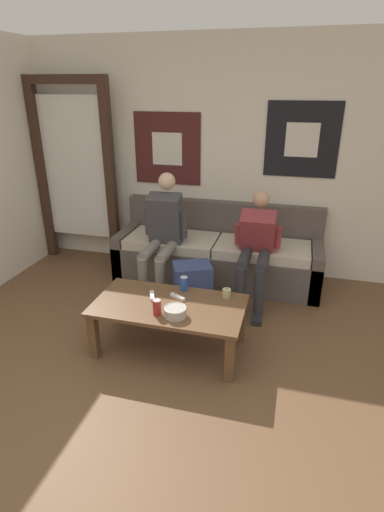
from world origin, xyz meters
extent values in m
plane|color=brown|center=(0.00, 0.00, 0.00)|extent=(18.00, 18.00, 0.00)
cube|color=silver|center=(0.00, 2.85, 1.27)|extent=(10.00, 0.05, 2.55)
cube|color=#471E1E|center=(-0.45, 2.81, 1.38)|extent=(0.77, 0.01, 0.79)
cube|color=silver|center=(-0.45, 2.80, 1.38)|extent=(0.35, 0.01, 0.36)
cube|color=black|center=(1.02, 2.81, 1.52)|extent=(0.74, 0.01, 0.76)
cube|color=silver|center=(1.02, 2.80, 1.52)|extent=(0.33, 0.01, 0.34)
cube|color=#382319|center=(-1.98, 2.62, 1.02)|extent=(0.10, 0.10, 2.05)
cube|color=#382319|center=(-1.08, 2.62, 1.02)|extent=(0.10, 0.10, 2.05)
cube|color=#382319|center=(-1.53, 2.62, 2.10)|extent=(1.00, 0.10, 0.10)
cube|color=silver|center=(-1.53, 2.64, 1.13)|extent=(0.82, 0.02, 1.64)
cube|color=#564C47|center=(0.23, 2.76, 0.41)|extent=(2.25, 0.13, 0.83)
cube|color=#564C47|center=(0.23, 2.39, 0.19)|extent=(2.25, 0.60, 0.39)
cube|color=#564C47|center=(-0.84, 2.39, 0.25)|extent=(0.12, 0.60, 0.51)
cube|color=#564C47|center=(1.30, 2.39, 0.25)|extent=(0.12, 0.60, 0.51)
cube|color=beige|center=(-0.27, 2.39, 0.44)|extent=(0.99, 0.56, 0.10)
cube|color=beige|center=(0.73, 2.39, 0.44)|extent=(0.99, 0.56, 0.10)
cube|color=brown|center=(0.12, 1.07, 0.41)|extent=(1.22, 0.65, 0.03)
cube|color=brown|center=(-0.44, 1.34, 0.20)|extent=(0.07, 0.07, 0.39)
cube|color=brown|center=(0.67, 1.34, 0.20)|extent=(0.07, 0.07, 0.39)
cube|color=brown|center=(-0.44, 0.81, 0.20)|extent=(0.07, 0.07, 0.39)
cube|color=brown|center=(0.67, 0.81, 0.20)|extent=(0.07, 0.07, 0.39)
cylinder|color=gray|center=(-0.37, 1.94, 0.49)|extent=(0.11, 0.42, 0.11)
cylinder|color=gray|center=(-0.37, 1.72, 0.26)|extent=(0.10, 0.10, 0.46)
cube|color=#232328|center=(-0.37, 1.65, 0.03)|extent=(0.11, 0.25, 0.05)
cylinder|color=gray|center=(-0.19, 1.94, 0.49)|extent=(0.11, 0.42, 0.11)
cylinder|color=gray|center=(-0.19, 1.72, 0.26)|extent=(0.10, 0.10, 0.46)
cube|color=#232328|center=(-0.19, 1.65, 0.03)|extent=(0.11, 0.25, 0.05)
cube|color=#3F3F44|center=(-0.28, 2.20, 0.75)|extent=(0.36, 0.34, 0.56)
sphere|color=beige|center=(-0.28, 2.28, 1.13)|extent=(0.18, 0.18, 0.18)
cylinder|color=#3F3F44|center=(-0.47, 2.20, 0.71)|extent=(0.08, 0.11, 0.30)
cylinder|color=#3F3F44|center=(-0.09, 2.20, 0.71)|extent=(0.08, 0.11, 0.30)
cylinder|color=#2D2D33|center=(0.60, 1.96, 0.49)|extent=(0.11, 0.38, 0.11)
cylinder|color=#2D2D33|center=(0.60, 1.77, 0.26)|extent=(0.10, 0.10, 0.46)
cube|color=#232328|center=(0.60, 1.70, 0.03)|extent=(0.11, 0.25, 0.05)
cylinder|color=#2D2D33|center=(0.78, 1.96, 0.49)|extent=(0.11, 0.38, 0.11)
cylinder|color=#2D2D33|center=(0.78, 1.77, 0.26)|extent=(0.10, 0.10, 0.46)
cube|color=#232328|center=(0.78, 1.70, 0.03)|extent=(0.11, 0.25, 0.05)
cube|color=maroon|center=(0.69, 2.22, 0.69)|extent=(0.34, 0.36, 0.47)
sphere|color=tan|center=(0.69, 2.34, 1.00)|extent=(0.17, 0.17, 0.17)
cylinder|color=maroon|center=(0.49, 2.23, 0.65)|extent=(0.08, 0.12, 0.24)
cylinder|color=maroon|center=(0.88, 2.23, 0.65)|extent=(0.08, 0.12, 0.24)
cube|color=navy|center=(0.13, 1.74, 0.24)|extent=(0.44, 0.39, 0.48)
cube|color=navy|center=(0.18, 1.63, 0.13)|extent=(0.27, 0.19, 0.21)
cylinder|color=#B7B2A8|center=(0.22, 0.91, 0.46)|extent=(0.17, 0.17, 0.07)
torus|color=#B7B2A8|center=(0.22, 0.91, 0.49)|extent=(0.18, 0.18, 0.02)
cylinder|color=tan|center=(0.54, 1.31, 0.46)|extent=(0.07, 0.07, 0.07)
cylinder|color=black|center=(0.54, 1.31, 0.50)|extent=(0.00, 0.00, 0.01)
cylinder|color=#28479E|center=(0.17, 1.33, 0.48)|extent=(0.07, 0.07, 0.12)
cylinder|color=silver|center=(0.17, 1.33, 0.55)|extent=(0.06, 0.06, 0.00)
cylinder|color=maroon|center=(0.08, 0.90, 0.48)|extent=(0.07, 0.07, 0.12)
cylinder|color=silver|center=(0.08, 0.90, 0.55)|extent=(0.06, 0.06, 0.00)
cube|color=white|center=(-0.05, 1.15, 0.44)|extent=(0.09, 0.15, 0.02)
cylinder|color=#333842|center=(-0.07, 1.18, 0.45)|extent=(0.01, 0.01, 0.00)
cube|color=white|center=(0.16, 1.18, 0.44)|extent=(0.14, 0.09, 0.02)
cylinder|color=#333842|center=(0.13, 1.19, 0.45)|extent=(0.01, 0.01, 0.00)
camera|label=1|loc=(1.02, -1.58, 2.05)|focal=28.00mm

